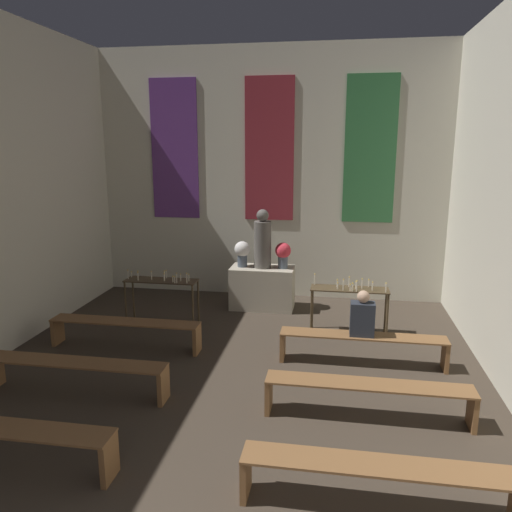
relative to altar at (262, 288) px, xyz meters
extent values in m
cube|color=beige|center=(0.00, 1.00, 2.21)|extent=(7.63, 0.12, 5.28)
cube|color=#60337F|center=(-2.07, 0.92, 2.74)|extent=(1.03, 0.03, 2.96)
cube|color=maroon|center=(0.00, 0.92, 2.74)|extent=(1.03, 0.03, 2.96)
cube|color=#33723F|center=(2.07, 0.92, 2.74)|extent=(1.03, 0.03, 2.96)
cube|color=#ADA38E|center=(0.00, 0.00, 0.00)|extent=(1.27, 0.67, 0.85)
cylinder|color=#5B5651|center=(0.00, 0.00, 0.89)|extent=(0.35, 0.35, 0.93)
sphere|color=#5B5651|center=(0.00, 0.00, 1.48)|extent=(0.24, 0.24, 0.24)
cylinder|color=#4C5666|center=(-0.41, 0.00, 0.55)|extent=(0.20, 0.20, 0.25)
sphere|color=silver|center=(-0.41, 0.00, 0.79)|extent=(0.32, 0.32, 0.32)
cylinder|color=#4C5666|center=(0.41, 0.00, 0.55)|extent=(0.20, 0.20, 0.25)
sphere|color=#DB3342|center=(0.41, 0.00, 0.79)|extent=(0.32, 0.32, 0.32)
cube|color=#473823|center=(-1.72, -1.17, 0.39)|extent=(1.35, 0.42, 0.02)
cylinder|color=#473823|center=(-2.36, -1.35, -0.02)|extent=(0.04, 0.04, 0.81)
cylinder|color=#473823|center=(-1.07, -1.35, -0.02)|extent=(0.04, 0.04, 0.81)
cylinder|color=#473823|center=(-2.36, -0.99, -0.02)|extent=(0.04, 0.04, 0.81)
cylinder|color=#473823|center=(-1.07, -0.99, -0.02)|extent=(0.04, 0.04, 0.81)
cylinder|color=silver|center=(-1.34, -1.19, 0.46)|extent=(0.02, 0.02, 0.12)
sphere|color=#F9CC4C|center=(-1.34, -1.19, 0.53)|extent=(0.02, 0.02, 0.02)
cylinder|color=silver|center=(-2.13, -1.27, 0.47)|extent=(0.02, 0.02, 0.14)
sphere|color=#F9CC4C|center=(-2.13, -1.27, 0.56)|extent=(0.02, 0.02, 0.02)
cylinder|color=silver|center=(-1.64, -1.23, 0.47)|extent=(0.02, 0.02, 0.12)
sphere|color=#F9CC4C|center=(-1.64, -1.23, 0.54)|extent=(0.02, 0.02, 0.02)
cylinder|color=silver|center=(-1.18, -1.31, 0.49)|extent=(0.02, 0.02, 0.17)
sphere|color=#F9CC4C|center=(-1.18, -1.31, 0.59)|extent=(0.02, 0.02, 0.02)
cylinder|color=silver|center=(-2.34, -1.08, 0.45)|extent=(0.02, 0.02, 0.09)
sphere|color=#F9CC4C|center=(-2.34, -1.08, 0.51)|extent=(0.02, 0.02, 0.02)
cylinder|color=silver|center=(-1.37, -1.32, 0.49)|extent=(0.02, 0.02, 0.17)
sphere|color=#F9CC4C|center=(-1.37, -1.32, 0.58)|extent=(0.02, 0.02, 0.02)
cylinder|color=silver|center=(-1.90, -1.19, 0.48)|extent=(0.02, 0.02, 0.14)
sphere|color=#F9CC4C|center=(-1.90, -1.19, 0.56)|extent=(0.02, 0.02, 0.02)
cylinder|color=silver|center=(-2.35, -1.21, 0.48)|extent=(0.02, 0.02, 0.16)
sphere|color=#F9CC4C|center=(-2.35, -1.21, 0.57)|extent=(0.02, 0.02, 0.02)
cylinder|color=silver|center=(-1.65, -1.19, 0.49)|extent=(0.02, 0.02, 0.16)
sphere|color=#F9CC4C|center=(-1.65, -1.19, 0.58)|extent=(0.02, 0.02, 0.02)
cylinder|color=silver|center=(-1.18, -1.18, 0.46)|extent=(0.02, 0.02, 0.12)
sphere|color=#F9CC4C|center=(-1.18, -1.18, 0.54)|extent=(0.02, 0.02, 0.02)
cylinder|color=silver|center=(-2.21, -1.07, 0.46)|extent=(0.02, 0.02, 0.11)
sphere|color=#F9CC4C|center=(-2.21, -1.07, 0.53)|extent=(0.02, 0.02, 0.02)
cylinder|color=silver|center=(-1.66, -1.04, 0.47)|extent=(0.02, 0.02, 0.14)
sphere|color=#F9CC4C|center=(-1.66, -1.04, 0.55)|extent=(0.02, 0.02, 0.02)
cylinder|color=silver|center=(-1.40, -1.34, 0.46)|extent=(0.02, 0.02, 0.11)
sphere|color=#F9CC4C|center=(-1.40, -1.34, 0.53)|extent=(0.02, 0.02, 0.02)
cylinder|color=silver|center=(-1.45, -1.29, 0.46)|extent=(0.02, 0.02, 0.10)
sphere|color=#F9CC4C|center=(-1.45, -1.29, 0.52)|extent=(0.02, 0.02, 0.02)
cube|color=#473823|center=(1.72, -1.17, 0.39)|extent=(1.35, 0.42, 0.02)
cylinder|color=#473823|center=(1.07, -1.35, -0.02)|extent=(0.04, 0.04, 0.81)
cylinder|color=#473823|center=(2.36, -1.35, -0.02)|extent=(0.04, 0.04, 0.81)
cylinder|color=#473823|center=(1.07, -0.99, -0.02)|extent=(0.04, 0.04, 0.81)
cylinder|color=#473823|center=(2.36, -0.99, -0.02)|extent=(0.04, 0.04, 0.81)
cylinder|color=silver|center=(2.10, -1.24, 0.47)|extent=(0.02, 0.02, 0.14)
sphere|color=#F9CC4C|center=(2.10, -1.24, 0.55)|extent=(0.02, 0.02, 0.02)
cylinder|color=silver|center=(1.60, -1.30, 0.49)|extent=(0.02, 0.02, 0.18)
sphere|color=#F9CC4C|center=(1.60, -1.30, 0.60)|extent=(0.02, 0.02, 0.02)
cylinder|color=silver|center=(1.76, -1.32, 0.46)|extent=(0.02, 0.02, 0.11)
sphere|color=#F9CC4C|center=(1.76, -1.32, 0.53)|extent=(0.02, 0.02, 0.02)
cylinder|color=silver|center=(1.51, -1.24, 0.45)|extent=(0.02, 0.02, 0.10)
sphere|color=#F9CC4C|center=(1.51, -1.24, 0.51)|extent=(0.02, 0.02, 0.02)
cylinder|color=silver|center=(1.50, -1.12, 0.46)|extent=(0.02, 0.02, 0.11)
sphere|color=#F9CC4C|center=(1.50, -1.12, 0.53)|extent=(0.02, 0.02, 0.02)
cylinder|color=silver|center=(1.10, -1.01, 0.49)|extent=(0.02, 0.02, 0.18)
sphere|color=#F9CC4C|center=(1.10, -1.01, 0.60)|extent=(0.02, 0.02, 0.02)
cylinder|color=silver|center=(1.92, -1.13, 0.48)|extent=(0.02, 0.02, 0.16)
sphere|color=#F9CC4C|center=(1.92, -1.13, 0.58)|extent=(0.02, 0.02, 0.02)
cylinder|color=silver|center=(1.82, -1.18, 0.46)|extent=(0.02, 0.02, 0.12)
sphere|color=#F9CC4C|center=(1.82, -1.18, 0.54)|extent=(0.02, 0.02, 0.02)
cylinder|color=silver|center=(1.70, -1.05, 0.48)|extent=(0.02, 0.02, 0.16)
sphere|color=#F9CC4C|center=(1.70, -1.05, 0.58)|extent=(0.02, 0.02, 0.02)
cylinder|color=silver|center=(1.75, -1.34, 0.47)|extent=(0.02, 0.02, 0.13)
sphere|color=#F9CC4C|center=(1.75, -1.34, 0.55)|extent=(0.02, 0.02, 0.02)
cylinder|color=silver|center=(2.04, -1.02, 0.47)|extent=(0.02, 0.02, 0.12)
sphere|color=#F9CC4C|center=(2.04, -1.02, 0.54)|extent=(0.02, 0.02, 0.02)
cylinder|color=silver|center=(1.83, -1.34, 0.49)|extent=(0.02, 0.02, 0.18)
sphere|color=#F9CC4C|center=(1.83, -1.34, 0.59)|extent=(0.02, 0.02, 0.02)
cylinder|color=silver|center=(1.72, -1.32, 0.46)|extent=(0.02, 0.02, 0.10)
sphere|color=#F9CC4C|center=(1.72, -1.32, 0.52)|extent=(0.02, 0.02, 0.02)
cylinder|color=silver|center=(2.31, -1.31, 0.48)|extent=(0.02, 0.02, 0.15)
sphere|color=#F9CC4C|center=(2.31, -1.31, 0.56)|extent=(0.02, 0.02, 0.02)
cube|color=brown|center=(-0.69, -5.57, -0.20)|extent=(0.06, 0.32, 0.45)
cube|color=brown|center=(1.90, -5.57, 0.03)|extent=(2.48, 0.36, 0.03)
cube|color=brown|center=(0.69, -5.57, -0.20)|extent=(0.06, 0.32, 0.45)
cube|color=brown|center=(-1.90, -4.00, 0.03)|extent=(2.48, 0.36, 0.03)
cube|color=brown|center=(-0.69, -4.00, -0.20)|extent=(0.06, 0.32, 0.45)
cube|color=brown|center=(1.90, -4.00, 0.03)|extent=(2.48, 0.36, 0.03)
cube|color=brown|center=(0.69, -4.00, -0.20)|extent=(0.06, 0.32, 0.45)
cube|color=brown|center=(3.11, -4.00, -0.20)|extent=(0.06, 0.32, 0.45)
cube|color=brown|center=(-1.90, -2.42, 0.03)|extent=(2.48, 0.36, 0.03)
cube|color=brown|center=(-3.11, -2.42, -0.20)|extent=(0.06, 0.32, 0.45)
cube|color=brown|center=(-0.69, -2.42, -0.20)|extent=(0.06, 0.32, 0.45)
cube|color=brown|center=(1.90, -2.42, 0.03)|extent=(2.48, 0.36, 0.03)
cube|color=brown|center=(0.69, -2.42, -0.20)|extent=(0.06, 0.32, 0.45)
cube|color=brown|center=(3.11, -2.42, -0.20)|extent=(0.06, 0.32, 0.45)
cube|color=#282D38|center=(1.88, -2.42, 0.30)|extent=(0.36, 0.24, 0.51)
sphere|color=tan|center=(1.88, -2.42, 0.65)|extent=(0.19, 0.19, 0.19)
camera|label=1|loc=(1.46, -9.66, 2.86)|focal=35.00mm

